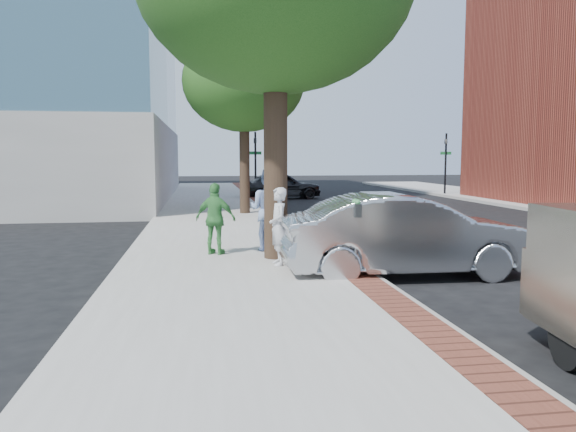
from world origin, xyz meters
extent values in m
plane|color=black|center=(0.00, 0.00, 0.00)|extent=(120.00, 120.00, 0.00)
cube|color=#9E9991|center=(-1.50, 8.00, 0.07)|extent=(5.00, 60.00, 0.15)
cube|color=brown|center=(0.70, 8.00, 0.15)|extent=(0.60, 60.00, 0.01)
cube|color=gray|center=(1.05, 8.00, 0.07)|extent=(0.10, 60.00, 0.15)
cylinder|color=black|center=(0.90, 22.00, 1.90)|extent=(0.12, 0.12, 3.80)
imported|color=black|center=(0.90, 22.00, 3.00)|extent=(0.18, 0.15, 0.90)
cube|color=#1E7238|center=(0.90, 22.00, 2.60)|extent=(0.70, 0.03, 0.18)
cylinder|color=black|center=(12.50, 22.00, 1.90)|extent=(0.12, 0.12, 3.80)
imported|color=black|center=(12.50, 22.00, 3.00)|extent=(0.18, 0.15, 0.90)
cube|color=#1E7238|center=(12.50, 22.00, 2.60)|extent=(0.70, 0.03, 0.18)
cylinder|color=black|center=(-0.60, 1.90, 2.35)|extent=(0.52, 0.52, 4.40)
cylinder|color=black|center=(-0.50, 12.00, 2.08)|extent=(0.40, 0.40, 3.85)
ellipsoid|color=#144212|center=(-0.50, 12.00, 5.32)|extent=(4.80, 4.80, 3.94)
cylinder|color=gray|center=(0.57, -0.46, 0.72)|extent=(0.07, 0.07, 1.15)
cube|color=#2D3030|center=(0.57, -0.55, 1.42)|extent=(0.12, 0.14, 0.24)
cube|color=#2D3030|center=(0.57, -0.37, 1.42)|extent=(0.12, 0.14, 0.24)
sphere|color=#3F8C4C|center=(0.57, -0.55, 1.57)|extent=(0.11, 0.11, 0.11)
sphere|color=#3F8C4C|center=(0.57, -0.37, 1.57)|extent=(0.11, 0.11, 0.11)
imported|color=#BCBCC1|center=(-0.65, 1.07, 0.96)|extent=(0.43, 0.61, 1.61)
imported|color=#829ACA|center=(-0.65, 2.87, 1.13)|extent=(1.21, 1.14, 1.97)
imported|color=#429346|center=(-1.91, 2.54, 0.97)|extent=(1.04, 0.77, 1.65)
imported|color=#A5A7AB|center=(1.83, 0.28, 0.83)|extent=(5.07, 1.90, 1.66)
imported|color=black|center=(2.32, 21.34, 0.76)|extent=(4.59, 2.12, 1.52)
cylinder|color=black|center=(1.89, -4.79, 0.35)|extent=(0.31, 0.72, 0.69)
camera|label=1|loc=(-2.23, -10.34, 2.39)|focal=35.00mm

